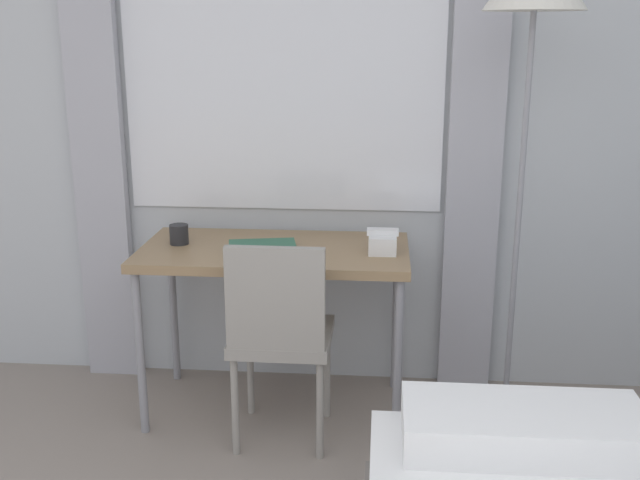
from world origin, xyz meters
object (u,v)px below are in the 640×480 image
Objects in this scene: standing_lamp at (534,5)px; desk_chair at (280,329)px; telephone at (383,242)px; mug at (179,234)px; desk at (275,262)px; book at (262,247)px.

desk_chair is at bearing -167.63° from standing_lamp.
telephone reaches higher than mug.
mug is (-1.42, 0.11, -0.94)m from standing_lamp.
desk_chair is 1.57m from standing_lamp.
desk is at bearing 176.63° from telephone.
telephone is (0.40, 0.27, 0.30)m from desk_chair.
telephone is at bearing 33.93° from desk_chair.
desk_chair is 0.44× the size of standing_lamp.
standing_lamp reaches higher than book.
telephone is at bearing 173.72° from standing_lamp.
telephone is (0.46, -0.03, 0.11)m from desk.
standing_lamp is 6.37× the size of book.
desk is 0.10m from book.
standing_lamp reaches higher than mug.
desk_chair reaches higher than telephone.
desk is 0.47m from telephone.
standing_lamp is (0.94, 0.21, 1.24)m from desk_chair.
mug is at bearing 170.59° from book.
mug is (-0.88, 0.05, -0.00)m from telephone.
book is 0.38m from mug.
book is at bearing -9.41° from mug.
telephone reaches higher than desk.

